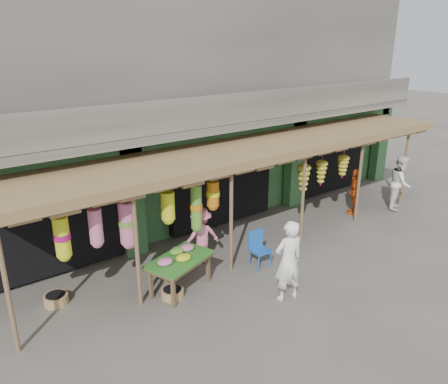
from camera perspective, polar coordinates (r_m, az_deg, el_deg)
ground at (r=12.10m, az=5.93°, el=-7.47°), size 80.00×80.00×0.00m
building at (r=14.85m, az=-6.79°, el=11.21°), size 16.40×6.80×7.00m
awning at (r=11.65m, az=3.12°, el=5.09°), size 14.00×2.70×2.79m
flower_table at (r=9.98m, az=-5.85°, el=-8.81°), size 1.75×1.36×0.93m
blue_chair at (r=11.06m, az=4.51°, el=-7.10°), size 0.47×0.48×0.93m
basket_left at (r=10.40m, az=-21.09°, el=-12.93°), size 0.65×0.65×0.22m
basket_mid at (r=10.03m, az=-6.75°, el=-12.97°), size 0.64×0.64×0.20m
basket_right at (r=10.73m, az=-6.99°, el=-10.66°), size 0.50×0.50×0.19m
person_front at (r=9.60m, az=8.42°, el=-8.89°), size 0.75×0.57×1.86m
person_right at (r=15.68m, az=22.07°, el=1.13°), size 1.10×1.00×1.83m
person_vendor at (r=14.80m, az=16.71°, el=0.07°), size 0.96×0.77×1.52m
person_shopper at (r=11.05m, az=-3.01°, el=-5.76°), size 1.06×0.73×1.50m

